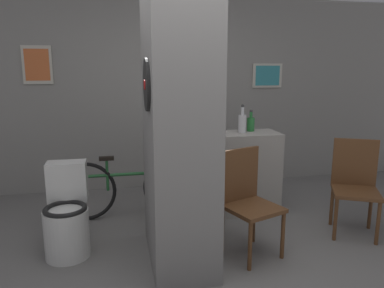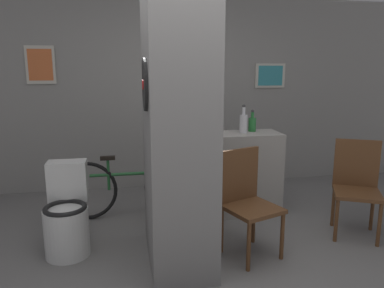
{
  "view_description": "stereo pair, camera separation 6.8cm",
  "coord_description": "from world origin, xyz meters",
  "px_view_note": "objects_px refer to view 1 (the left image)",
  "views": [
    {
      "loc": [
        -0.65,
        -2.54,
        1.69
      ],
      "look_at": [
        0.06,
        0.92,
        0.95
      ],
      "focal_mm": 35.0,
      "sensor_mm": 36.0,
      "label": 1
    },
    {
      "loc": [
        -0.58,
        -2.55,
        1.69
      ],
      "look_at": [
        0.06,
        0.92,
        0.95
      ],
      "focal_mm": 35.0,
      "sensor_mm": 36.0,
      "label": 2
    }
  ],
  "objects_px": {
    "chair_by_doorway": "(355,183)",
    "bottle_tall": "(242,122)",
    "bicycle": "(130,188)",
    "toilet": "(67,218)",
    "chair_near_pillar": "(247,198)"
  },
  "relations": [
    {
      "from": "chair_near_pillar",
      "to": "bottle_tall",
      "type": "bearing_deg",
      "value": 53.14
    },
    {
      "from": "chair_by_doorway",
      "to": "bicycle",
      "type": "relative_size",
      "value": 0.59
    },
    {
      "from": "chair_near_pillar",
      "to": "bottle_tall",
      "type": "height_order",
      "value": "bottle_tall"
    },
    {
      "from": "toilet",
      "to": "bottle_tall",
      "type": "relative_size",
      "value": 2.53
    },
    {
      "from": "toilet",
      "to": "bicycle",
      "type": "relative_size",
      "value": 0.5
    },
    {
      "from": "bottle_tall",
      "to": "bicycle",
      "type": "bearing_deg",
      "value": 177.15
    },
    {
      "from": "toilet",
      "to": "bicycle",
      "type": "bearing_deg",
      "value": 50.78
    },
    {
      "from": "chair_near_pillar",
      "to": "chair_by_doorway",
      "type": "distance_m",
      "value": 1.24
    },
    {
      "from": "bicycle",
      "to": "chair_by_doorway",
      "type": "bearing_deg",
      "value": -20.4
    },
    {
      "from": "chair_by_doorway",
      "to": "bottle_tall",
      "type": "height_order",
      "value": "bottle_tall"
    },
    {
      "from": "chair_near_pillar",
      "to": "bicycle",
      "type": "bearing_deg",
      "value": 113.32
    },
    {
      "from": "toilet",
      "to": "chair_by_doorway",
      "type": "distance_m",
      "value": 2.84
    },
    {
      "from": "chair_by_doorway",
      "to": "bicycle",
      "type": "height_order",
      "value": "chair_by_doorway"
    },
    {
      "from": "toilet",
      "to": "bicycle",
      "type": "xyz_separation_m",
      "value": [
        0.6,
        0.73,
        0.01
      ]
    },
    {
      "from": "bicycle",
      "to": "bottle_tall",
      "type": "bearing_deg",
      "value": -2.85
    }
  ]
}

